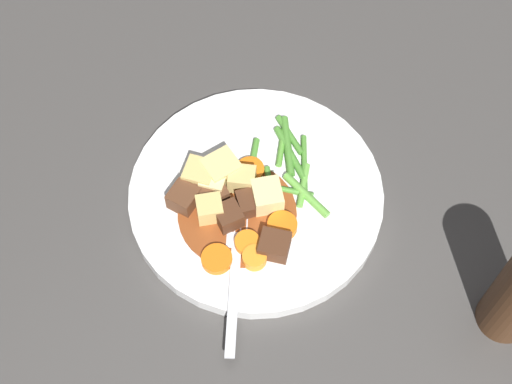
# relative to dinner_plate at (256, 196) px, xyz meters

# --- Properties ---
(ground_plane) EXTENTS (3.00, 3.00, 0.00)m
(ground_plane) POSITION_rel_dinner_plate_xyz_m (0.00, 0.00, -0.01)
(ground_plane) COLOR #423F3D
(dinner_plate) EXTENTS (0.27, 0.27, 0.02)m
(dinner_plate) POSITION_rel_dinner_plate_xyz_m (0.00, 0.00, 0.00)
(dinner_plate) COLOR white
(dinner_plate) RESTS_ON ground_plane
(stew_sauce) EXTENTS (0.13, 0.13, 0.00)m
(stew_sauce) POSITION_rel_dinner_plate_xyz_m (0.03, 0.01, 0.01)
(stew_sauce) COLOR brown
(stew_sauce) RESTS_ON dinner_plate
(carrot_slice_0) EXTENTS (0.03, 0.03, 0.01)m
(carrot_slice_0) POSITION_rel_dinner_plate_xyz_m (0.05, 0.04, 0.01)
(carrot_slice_0) COLOR orange
(carrot_slice_0) RESTS_ON dinner_plate
(carrot_slice_1) EXTENTS (0.04, 0.04, 0.01)m
(carrot_slice_1) POSITION_rel_dinner_plate_xyz_m (0.01, 0.05, 0.01)
(carrot_slice_1) COLOR orange
(carrot_slice_1) RESTS_ON dinner_plate
(carrot_slice_2) EXTENTS (0.04, 0.04, 0.01)m
(carrot_slice_2) POSITION_rel_dinner_plate_xyz_m (-0.01, -0.02, 0.01)
(carrot_slice_2) COLOR orange
(carrot_slice_2) RESTS_ON dinner_plate
(carrot_slice_3) EXTENTS (0.04, 0.04, 0.01)m
(carrot_slice_3) POSITION_rel_dinner_plate_xyz_m (0.06, 0.06, 0.01)
(carrot_slice_3) COLOR orange
(carrot_slice_3) RESTS_ON dinner_plate
(carrot_slice_4) EXTENTS (0.04, 0.04, 0.01)m
(carrot_slice_4) POSITION_rel_dinner_plate_xyz_m (0.08, 0.03, 0.01)
(carrot_slice_4) COLOR orange
(carrot_slice_4) RESTS_ON dinner_plate
(potato_chunk_0) EXTENTS (0.04, 0.04, 0.03)m
(potato_chunk_0) POSITION_rel_dinner_plate_xyz_m (0.04, -0.05, 0.02)
(potato_chunk_0) COLOR #DBBC6B
(potato_chunk_0) RESTS_ON dinner_plate
(potato_chunk_1) EXTENTS (0.04, 0.04, 0.03)m
(potato_chunk_1) POSITION_rel_dinner_plate_xyz_m (0.01, -0.02, 0.02)
(potato_chunk_1) COLOR #DBBC6B
(potato_chunk_1) RESTS_ON dinner_plate
(potato_chunk_2) EXTENTS (0.04, 0.04, 0.03)m
(potato_chunk_2) POSITION_rel_dinner_plate_xyz_m (0.05, -0.01, 0.02)
(potato_chunk_2) COLOR #DBBC6B
(potato_chunk_2) RESTS_ON dinner_plate
(potato_chunk_3) EXTENTS (0.04, 0.04, 0.03)m
(potato_chunk_3) POSITION_rel_dinner_plate_xyz_m (0.03, -0.03, 0.02)
(potato_chunk_3) COLOR #EAD68C
(potato_chunk_3) RESTS_ON dinner_plate
(potato_chunk_4) EXTENTS (0.04, 0.04, 0.03)m
(potato_chunk_4) POSITION_rel_dinner_plate_xyz_m (0.01, -0.04, 0.02)
(potato_chunk_4) COLOR #E5CC7A
(potato_chunk_4) RESTS_ON dinner_plate
(potato_chunk_5) EXTENTS (0.04, 0.04, 0.03)m
(potato_chunk_5) POSITION_rel_dinner_plate_xyz_m (0.00, 0.02, 0.02)
(potato_chunk_5) COLOR #EAD68C
(potato_chunk_5) RESTS_ON dinner_plate
(meat_chunk_0) EXTENTS (0.04, 0.03, 0.02)m
(meat_chunk_0) POSITION_rel_dinner_plate_xyz_m (0.07, -0.04, 0.02)
(meat_chunk_0) COLOR #56331E
(meat_chunk_0) RESTS_ON dinner_plate
(meat_chunk_1) EXTENTS (0.04, 0.04, 0.02)m
(meat_chunk_1) POSITION_rel_dinner_plate_xyz_m (0.03, 0.06, 0.02)
(meat_chunk_1) COLOR #4C2B19
(meat_chunk_1) RESTS_ON dinner_plate
(meat_chunk_2) EXTENTS (0.04, 0.04, 0.02)m
(meat_chunk_2) POSITION_rel_dinner_plate_xyz_m (0.02, 0.01, 0.02)
(meat_chunk_2) COLOR #4C2B19
(meat_chunk_2) RESTS_ON dinner_plate
(meat_chunk_3) EXTENTS (0.03, 0.03, 0.02)m
(meat_chunk_3) POSITION_rel_dinner_plate_xyz_m (0.05, 0.01, 0.02)
(meat_chunk_3) COLOR #4C2B19
(meat_chunk_3) RESTS_ON dinner_plate
(meat_chunk_4) EXTENTS (0.04, 0.03, 0.02)m
(meat_chunk_4) POSITION_rel_dinner_plate_xyz_m (0.04, -0.03, 0.02)
(meat_chunk_4) COLOR #56331E
(meat_chunk_4) RESTS_ON dinner_plate
(green_bean_0) EXTENTS (0.05, 0.06, 0.01)m
(green_bean_0) POSITION_rel_dinner_plate_xyz_m (-0.06, -0.02, 0.01)
(green_bean_0) COLOR #4C8E33
(green_bean_0) RESTS_ON dinner_plate
(green_bean_1) EXTENTS (0.02, 0.05, 0.01)m
(green_bean_1) POSITION_rel_dinner_plate_xyz_m (-0.08, -0.03, 0.01)
(green_bean_1) COLOR #4C8E33
(green_bean_1) RESTS_ON dinner_plate
(green_bean_2) EXTENTS (0.05, 0.04, 0.01)m
(green_bean_2) POSITION_rel_dinner_plate_xyz_m (-0.06, -0.02, 0.01)
(green_bean_2) COLOR #599E38
(green_bean_2) RESTS_ON dinner_plate
(green_bean_3) EXTENTS (0.04, 0.05, 0.01)m
(green_bean_3) POSITION_rel_dinner_plate_xyz_m (-0.03, 0.02, 0.01)
(green_bean_3) COLOR #4C8E33
(green_bean_3) RESTS_ON dinner_plate
(green_bean_4) EXTENTS (0.03, 0.05, 0.01)m
(green_bean_4) POSITION_rel_dinner_plate_xyz_m (-0.01, 0.01, 0.01)
(green_bean_4) COLOR #4C8E33
(green_bean_4) RESTS_ON dinner_plate
(green_bean_5) EXTENTS (0.05, 0.06, 0.01)m
(green_bean_5) POSITION_rel_dinner_plate_xyz_m (-0.06, 0.01, 0.01)
(green_bean_5) COLOR #4C8E33
(green_bean_5) RESTS_ON dinner_plate
(green_bean_6) EXTENTS (0.03, 0.06, 0.01)m
(green_bean_6) POSITION_rel_dinner_plate_xyz_m (-0.01, -0.01, 0.01)
(green_bean_6) COLOR #66AD42
(green_bean_6) RESTS_ON dinner_plate
(green_bean_7) EXTENTS (0.01, 0.06, 0.01)m
(green_bean_7) POSITION_rel_dinner_plate_xyz_m (-0.04, 0.04, 0.01)
(green_bean_7) COLOR #66AD42
(green_bean_7) RESTS_ON dinner_plate
(green_bean_8) EXTENTS (0.07, 0.06, 0.01)m
(green_bean_8) POSITION_rel_dinner_plate_xyz_m (-0.01, -0.02, 0.01)
(green_bean_8) COLOR #4C8E33
(green_bean_8) RESTS_ON dinner_plate
(green_bean_9) EXTENTS (0.05, 0.04, 0.01)m
(green_bean_9) POSITION_rel_dinner_plate_xyz_m (-0.04, 0.03, 0.01)
(green_bean_9) COLOR #66AD42
(green_bean_9) RESTS_ON dinner_plate
(green_bean_10) EXTENTS (0.03, 0.07, 0.01)m
(green_bean_10) POSITION_rel_dinner_plate_xyz_m (-0.06, -0.01, 0.01)
(green_bean_10) COLOR #4C8E33
(green_bean_10) RESTS_ON dinner_plate
(fork) EXTENTS (0.14, 0.13, 0.00)m
(fork) POSITION_rel_dinner_plate_xyz_m (0.08, 0.05, 0.01)
(fork) COLOR silver
(fork) RESTS_ON dinner_plate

